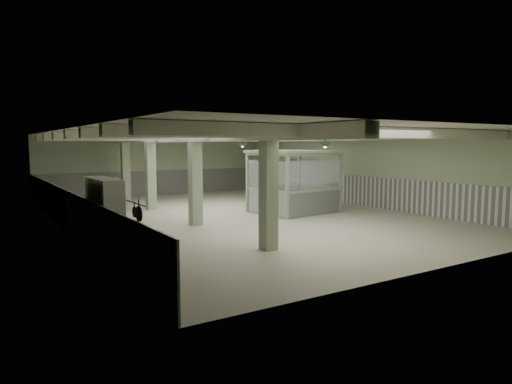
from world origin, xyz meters
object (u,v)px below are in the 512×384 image
walkin_cooler (105,217)px  guard_booth (294,171)px  filing_cabinet (334,196)px  prep_counter (109,237)px

walkin_cooler → guard_booth: size_ratio=0.60×
guard_booth → filing_cabinet: size_ratio=2.85×
walkin_cooler → guard_booth: (9.31, 3.48, 0.85)m
prep_counter → guard_booth: guard_booth is taller
walkin_cooler → filing_cabinet: bearing=14.5°
walkin_cooler → prep_counter: bearing=-19.4°
walkin_cooler → filing_cabinet: walkin_cooler is taller
walkin_cooler → filing_cabinet: (11.22, 2.91, -0.37)m
prep_counter → guard_booth: size_ratio=1.41×
filing_cabinet → prep_counter: bearing=-153.0°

